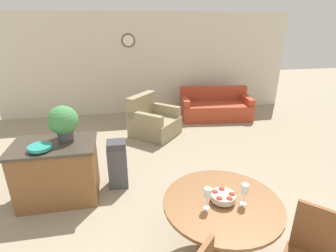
{
  "coord_description": "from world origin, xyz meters",
  "views": [
    {
      "loc": [
        -0.82,
        -1.02,
        2.44
      ],
      "look_at": [
        -0.15,
        2.6,
        0.97
      ],
      "focal_mm": 28.0,
      "sensor_mm": 36.0,
      "label": 1
    }
  ],
  "objects_px": {
    "fruit_bowl": "(223,196)",
    "wine_glass_right": "(245,190)",
    "teal_bowl": "(40,147)",
    "armchair": "(153,122)",
    "trash_bin": "(118,164)",
    "kitchen_island": "(58,171)",
    "wine_glass_left": "(208,194)",
    "dining_table": "(221,216)",
    "couch": "(215,107)",
    "potted_plant": "(63,121)"
  },
  "relations": [
    {
      "from": "kitchen_island",
      "to": "fruit_bowl",
      "type": "bearing_deg",
      "value": -37.96
    },
    {
      "from": "trash_bin",
      "to": "armchair",
      "type": "relative_size",
      "value": 0.6
    },
    {
      "from": "wine_glass_right",
      "to": "potted_plant",
      "type": "height_order",
      "value": "potted_plant"
    },
    {
      "from": "armchair",
      "to": "kitchen_island",
      "type": "bearing_deg",
      "value": -177.16
    },
    {
      "from": "dining_table",
      "to": "trash_bin",
      "type": "bearing_deg",
      "value": 122.64
    },
    {
      "from": "kitchen_island",
      "to": "couch",
      "type": "height_order",
      "value": "kitchen_island"
    },
    {
      "from": "dining_table",
      "to": "couch",
      "type": "bearing_deg",
      "value": 70.42
    },
    {
      "from": "wine_glass_left",
      "to": "trash_bin",
      "type": "height_order",
      "value": "wine_glass_left"
    },
    {
      "from": "teal_bowl",
      "to": "wine_glass_right",
      "type": "bearing_deg",
      "value": -31.94
    },
    {
      "from": "teal_bowl",
      "to": "armchair",
      "type": "distance_m",
      "value": 2.94
    },
    {
      "from": "wine_glass_right",
      "to": "couch",
      "type": "xyz_separation_m",
      "value": [
        1.39,
        4.49,
        -0.66
      ]
    },
    {
      "from": "kitchen_island",
      "to": "wine_glass_right",
      "type": "bearing_deg",
      "value": -36.63
    },
    {
      "from": "potted_plant",
      "to": "trash_bin",
      "type": "xyz_separation_m",
      "value": [
        0.69,
        0.03,
        -0.77
      ]
    },
    {
      "from": "kitchen_island",
      "to": "couch",
      "type": "bearing_deg",
      "value": 40.38
    },
    {
      "from": "fruit_bowl",
      "to": "teal_bowl",
      "type": "relative_size",
      "value": 0.82
    },
    {
      "from": "couch",
      "to": "wine_glass_right",
      "type": "bearing_deg",
      "value": -100.56
    },
    {
      "from": "potted_plant",
      "to": "couch",
      "type": "height_order",
      "value": "potted_plant"
    },
    {
      "from": "wine_glass_right",
      "to": "potted_plant",
      "type": "distance_m",
      "value": 2.56
    },
    {
      "from": "fruit_bowl",
      "to": "potted_plant",
      "type": "relative_size",
      "value": 0.5
    },
    {
      "from": "wine_glass_left",
      "to": "armchair",
      "type": "xyz_separation_m",
      "value": [
        -0.05,
        3.63,
        -0.64
      ]
    },
    {
      "from": "wine_glass_left",
      "to": "trash_bin",
      "type": "bearing_deg",
      "value": 116.84
    },
    {
      "from": "fruit_bowl",
      "to": "trash_bin",
      "type": "relative_size",
      "value": 0.32
    },
    {
      "from": "wine_glass_left",
      "to": "kitchen_island",
      "type": "distance_m",
      "value": 2.35
    },
    {
      "from": "dining_table",
      "to": "teal_bowl",
      "type": "xyz_separation_m",
      "value": [
        -2.01,
        1.3,
        0.33
      ]
    },
    {
      "from": "wine_glass_right",
      "to": "kitchen_island",
      "type": "distance_m",
      "value": 2.64
    },
    {
      "from": "couch",
      "to": "potted_plant",
      "type": "bearing_deg",
      "value": -133.07
    },
    {
      "from": "wine_glass_left",
      "to": "kitchen_island",
      "type": "xyz_separation_m",
      "value": [
        -1.71,
        1.54,
        -0.5
      ]
    },
    {
      "from": "dining_table",
      "to": "wine_glass_left",
      "type": "bearing_deg",
      "value": -160.58
    },
    {
      "from": "dining_table",
      "to": "armchair",
      "type": "height_order",
      "value": "armchair"
    },
    {
      "from": "fruit_bowl",
      "to": "armchair",
      "type": "distance_m",
      "value": 3.62
    },
    {
      "from": "kitchen_island",
      "to": "potted_plant",
      "type": "xyz_separation_m",
      "value": [
        0.15,
        0.13,
        0.71
      ]
    },
    {
      "from": "wine_glass_left",
      "to": "teal_bowl",
      "type": "xyz_separation_m",
      "value": [
        -1.82,
        1.36,
        -0.02
      ]
    },
    {
      "from": "dining_table",
      "to": "couch",
      "type": "distance_m",
      "value": 4.7
    },
    {
      "from": "fruit_bowl",
      "to": "wine_glass_right",
      "type": "distance_m",
      "value": 0.22
    },
    {
      "from": "fruit_bowl",
      "to": "teal_bowl",
      "type": "bearing_deg",
      "value": 147.1
    },
    {
      "from": "wine_glass_right",
      "to": "trash_bin",
      "type": "height_order",
      "value": "wine_glass_right"
    },
    {
      "from": "fruit_bowl",
      "to": "wine_glass_right",
      "type": "relative_size",
      "value": 1.09
    },
    {
      "from": "couch",
      "to": "trash_bin",
      "type": "bearing_deg",
      "value": -126.67
    },
    {
      "from": "kitchen_island",
      "to": "teal_bowl",
      "type": "distance_m",
      "value": 0.53
    },
    {
      "from": "wine_glass_right",
      "to": "kitchen_island",
      "type": "height_order",
      "value": "wine_glass_right"
    },
    {
      "from": "teal_bowl",
      "to": "trash_bin",
      "type": "bearing_deg",
      "value": 19.5
    },
    {
      "from": "fruit_bowl",
      "to": "wine_glass_right",
      "type": "bearing_deg",
      "value": -20.26
    },
    {
      "from": "teal_bowl",
      "to": "trash_bin",
      "type": "relative_size",
      "value": 0.39
    },
    {
      "from": "kitchen_island",
      "to": "couch",
      "type": "distance_m",
      "value": 4.55
    },
    {
      "from": "wine_glass_left",
      "to": "teal_bowl",
      "type": "distance_m",
      "value": 2.28
    },
    {
      "from": "teal_bowl",
      "to": "couch",
      "type": "relative_size",
      "value": 0.16
    },
    {
      "from": "wine_glass_right",
      "to": "couch",
      "type": "height_order",
      "value": "wine_glass_right"
    },
    {
      "from": "teal_bowl",
      "to": "kitchen_island",
      "type": "bearing_deg",
      "value": 56.91
    },
    {
      "from": "kitchen_island",
      "to": "potted_plant",
      "type": "relative_size",
      "value": 2.3
    },
    {
      "from": "dining_table",
      "to": "potted_plant",
      "type": "distance_m",
      "value": 2.43
    }
  ]
}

